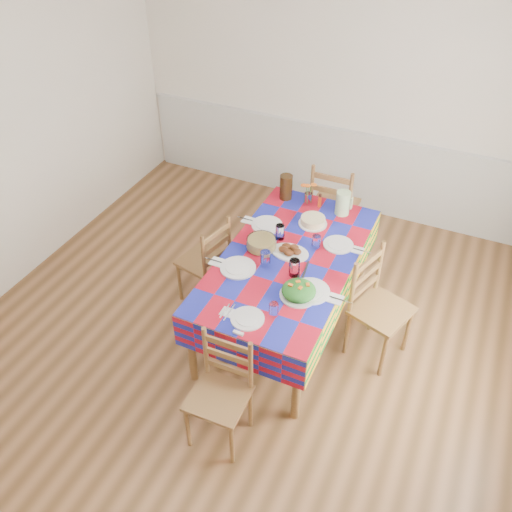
# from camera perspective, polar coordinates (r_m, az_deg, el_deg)

# --- Properties ---
(room) EXTENTS (4.58, 5.08, 2.78)m
(room) POSITION_cam_1_polar(r_m,az_deg,el_deg) (3.70, -2.98, 4.09)
(room) COLOR brown
(room) RESTS_ON ground
(wainscot) EXTENTS (4.41, 0.06, 0.92)m
(wainscot) POSITION_cam_1_polar(r_m,az_deg,el_deg) (6.13, 8.02, 9.61)
(wainscot) COLOR silver
(wainscot) RESTS_ON room
(dining_table) EXTENTS (1.02, 1.89, 0.74)m
(dining_table) POSITION_cam_1_polar(r_m,az_deg,el_deg) (4.38, 3.41, -0.95)
(dining_table) COLOR brown
(dining_table) RESTS_ON room
(setting_near_head) EXTENTS (0.39, 0.26, 0.12)m
(setting_near_head) POSITION_cam_1_polar(r_m,az_deg,el_deg) (3.81, 0.02, -6.23)
(setting_near_head) COLOR silver
(setting_near_head) RESTS_ON dining_table
(setting_left_near) EXTENTS (0.51, 0.30, 0.14)m
(setting_left_near) POSITION_cam_1_polar(r_m,az_deg,el_deg) (4.21, -0.94, -0.86)
(setting_left_near) COLOR silver
(setting_left_near) RESTS_ON dining_table
(setting_left_far) EXTENTS (0.49, 0.29, 0.13)m
(setting_left_far) POSITION_cam_1_polar(r_m,az_deg,el_deg) (4.60, 1.58, 3.07)
(setting_left_far) COLOR silver
(setting_left_far) RESTS_ON dining_table
(setting_right_near) EXTENTS (0.55, 0.32, 0.14)m
(setting_right_near) POSITION_cam_1_polar(r_m,az_deg,el_deg) (4.06, 5.22, -2.79)
(setting_right_near) COLOR silver
(setting_right_near) RESTS_ON dining_table
(setting_right_far) EXTENTS (0.47, 0.27, 0.12)m
(setting_right_far) POSITION_cam_1_polar(r_m,az_deg,el_deg) (4.46, 7.90, 1.28)
(setting_right_far) COLOR silver
(setting_right_far) RESTS_ON dining_table
(meat_platter) EXTENTS (0.31, 0.22, 0.06)m
(meat_platter) POSITION_cam_1_polar(r_m,az_deg,el_deg) (4.35, 3.59, 0.55)
(meat_platter) COLOR silver
(meat_platter) RESTS_ON dining_table
(salad_platter) EXTENTS (0.28, 0.28, 0.12)m
(salad_platter) POSITION_cam_1_polar(r_m,az_deg,el_deg) (3.97, 4.52, -3.70)
(salad_platter) COLOR silver
(salad_platter) RESTS_ON dining_table
(pasta_bowl) EXTENTS (0.25, 0.25, 0.09)m
(pasta_bowl) POSITION_cam_1_polar(r_m,az_deg,el_deg) (4.39, 0.57, 1.33)
(pasta_bowl) COLOR white
(pasta_bowl) RESTS_ON dining_table
(cake) EXTENTS (0.25, 0.25, 0.07)m
(cake) POSITION_cam_1_polar(r_m,az_deg,el_deg) (4.69, 6.01, 3.68)
(cake) COLOR silver
(cake) RESTS_ON dining_table
(serving_utensils) EXTENTS (0.12, 0.28, 0.01)m
(serving_utensils) POSITION_cam_1_polar(r_m,az_deg,el_deg) (4.20, 4.81, -1.65)
(serving_utensils) COLOR black
(serving_utensils) RESTS_ON dining_table
(flower_vase) EXTENTS (0.14, 0.12, 0.23)m
(flower_vase) POSITION_cam_1_polar(r_m,az_deg,el_deg) (4.90, 5.51, 6.36)
(flower_vase) COLOR white
(flower_vase) RESTS_ON dining_table
(hot_sauce) EXTENTS (0.03, 0.03, 0.13)m
(hot_sauce) POSITION_cam_1_polar(r_m,az_deg,el_deg) (4.90, 6.72, 5.83)
(hot_sauce) COLOR red
(hot_sauce) RESTS_ON dining_table
(green_pitcher) EXTENTS (0.13, 0.13, 0.22)m
(green_pitcher) POSITION_cam_1_polar(r_m,az_deg,el_deg) (4.81, 9.13, 5.54)
(green_pitcher) COLOR #A4C68C
(green_pitcher) RESTS_ON dining_table
(tea_pitcher) EXTENTS (0.12, 0.12, 0.23)m
(tea_pitcher) POSITION_cam_1_polar(r_m,az_deg,el_deg) (4.96, 3.18, 7.26)
(tea_pitcher) COLOR black
(tea_pitcher) RESTS_ON dining_table
(name_card) EXTENTS (0.08, 0.02, 0.02)m
(name_card) POSITION_cam_1_polar(r_m,az_deg,el_deg) (3.72, -1.88, -8.11)
(name_card) COLOR silver
(name_card) RESTS_ON dining_table
(chair_near) EXTENTS (0.40, 0.38, 0.88)m
(chair_near) POSITION_cam_1_polar(r_m,az_deg,el_deg) (3.80, -3.71, -14.21)
(chair_near) COLOR brown
(chair_near) RESTS_ON room
(chair_far) EXTENTS (0.44, 0.42, 0.98)m
(chair_far) POSITION_cam_1_polar(r_m,az_deg,el_deg) (5.39, 8.09, 5.09)
(chair_far) COLOR brown
(chair_far) RESTS_ON room
(chair_left) EXTENTS (0.45, 0.46, 0.88)m
(chair_left) POSITION_cam_1_polar(r_m,az_deg,el_deg) (4.77, -5.20, -0.61)
(chair_left) COLOR brown
(chair_left) RESTS_ON room
(chair_right) EXTENTS (0.52, 0.53, 0.96)m
(chair_right) POSITION_cam_1_polar(r_m,az_deg,el_deg) (4.38, 12.62, -5.33)
(chair_right) COLOR brown
(chair_right) RESTS_ON room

